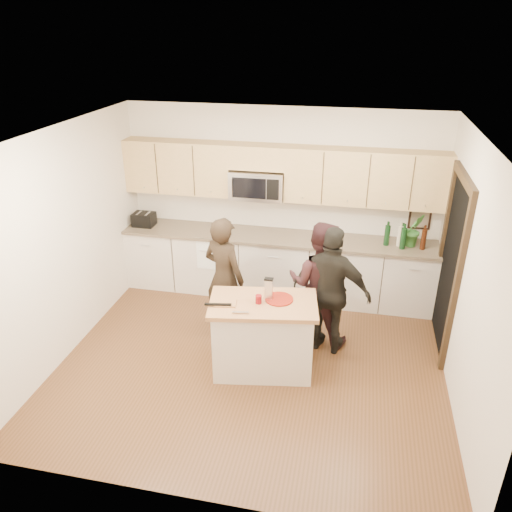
% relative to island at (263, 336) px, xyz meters
% --- Properties ---
extents(floor, '(4.50, 4.50, 0.00)m').
position_rel_island_xyz_m(floor, '(-0.15, 0.11, -0.45)').
color(floor, brown).
rests_on(floor, ground).
extents(room_shell, '(4.52, 4.02, 2.71)m').
position_rel_island_xyz_m(room_shell, '(-0.15, 0.11, 1.28)').
color(room_shell, beige).
rests_on(room_shell, ground).
extents(back_cabinetry, '(4.50, 0.66, 0.94)m').
position_rel_island_xyz_m(back_cabinetry, '(-0.15, 1.80, 0.02)').
color(back_cabinetry, beige).
rests_on(back_cabinetry, ground).
extents(upper_cabinetry, '(4.50, 0.33, 0.75)m').
position_rel_island_xyz_m(upper_cabinetry, '(-0.12, 1.95, 1.39)').
color(upper_cabinetry, tan).
rests_on(upper_cabinetry, ground).
extents(microwave, '(0.76, 0.41, 0.40)m').
position_rel_island_xyz_m(microwave, '(-0.46, 1.91, 1.20)').
color(microwave, silver).
rests_on(microwave, ground).
extents(doorway, '(0.06, 1.25, 2.20)m').
position_rel_island_xyz_m(doorway, '(2.08, 1.01, 0.70)').
color(doorway, black).
rests_on(doorway, ground).
extents(framed_picture, '(0.30, 0.03, 0.38)m').
position_rel_island_xyz_m(framed_picture, '(1.80, 2.10, 0.83)').
color(framed_picture, black).
rests_on(framed_picture, ground).
extents(dish_towel, '(0.34, 0.60, 0.48)m').
position_rel_island_xyz_m(dish_towel, '(-1.10, 1.62, 0.35)').
color(dish_towel, white).
rests_on(dish_towel, ground).
extents(island, '(1.30, 0.88, 0.90)m').
position_rel_island_xyz_m(island, '(0.00, 0.00, 0.00)').
color(island, beige).
rests_on(island, ground).
extents(red_plate, '(0.32, 0.32, 0.02)m').
position_rel_island_xyz_m(red_plate, '(0.16, 0.09, 0.45)').
color(red_plate, maroon).
rests_on(red_plate, island).
extents(box_grater, '(0.10, 0.07, 0.25)m').
position_rel_island_xyz_m(box_grater, '(0.05, 0.08, 0.59)').
color(box_grater, silver).
rests_on(box_grater, red_plate).
extents(drink_glass, '(0.07, 0.07, 0.10)m').
position_rel_island_xyz_m(drink_glass, '(-0.05, -0.03, 0.49)').
color(drink_glass, maroon).
rests_on(drink_glass, island).
extents(cutting_board, '(0.26, 0.21, 0.02)m').
position_rel_island_xyz_m(cutting_board, '(-0.40, -0.12, 0.45)').
color(cutting_board, '#B17B4A').
rests_on(cutting_board, island).
extents(tongs, '(0.29, 0.08, 0.02)m').
position_rel_island_xyz_m(tongs, '(-0.47, -0.19, 0.47)').
color(tongs, black).
rests_on(tongs, cutting_board).
extents(knife, '(0.18, 0.05, 0.01)m').
position_rel_island_xyz_m(knife, '(-0.19, -0.28, 0.47)').
color(knife, silver).
rests_on(knife, cutting_board).
extents(toaster, '(0.31, 0.25, 0.20)m').
position_rel_island_xyz_m(toaster, '(-2.17, 1.78, 0.58)').
color(toaster, black).
rests_on(toaster, back_cabinetry).
extents(bottle_cluster, '(0.55, 0.18, 0.36)m').
position_rel_island_xyz_m(bottle_cluster, '(1.57, 1.77, 0.66)').
color(bottle_cluster, black).
rests_on(bottle_cluster, back_cabinetry).
extents(orchid, '(0.32, 0.29, 0.47)m').
position_rel_island_xyz_m(orchid, '(1.71, 1.83, 0.72)').
color(orchid, '#397C31').
rests_on(orchid, back_cabinetry).
extents(woman_left, '(0.69, 0.59, 1.60)m').
position_rel_island_xyz_m(woman_left, '(-0.63, 0.66, 0.35)').
color(woman_left, black).
rests_on(woman_left, ground).
extents(woman_center, '(0.86, 0.71, 1.62)m').
position_rel_island_xyz_m(woman_center, '(0.56, 0.72, 0.35)').
color(woman_center, black).
rests_on(woman_center, ground).
extents(woman_right, '(1.02, 0.61, 1.63)m').
position_rel_island_xyz_m(woman_right, '(0.72, 0.55, 0.36)').
color(woman_right, black).
rests_on(woman_right, ground).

